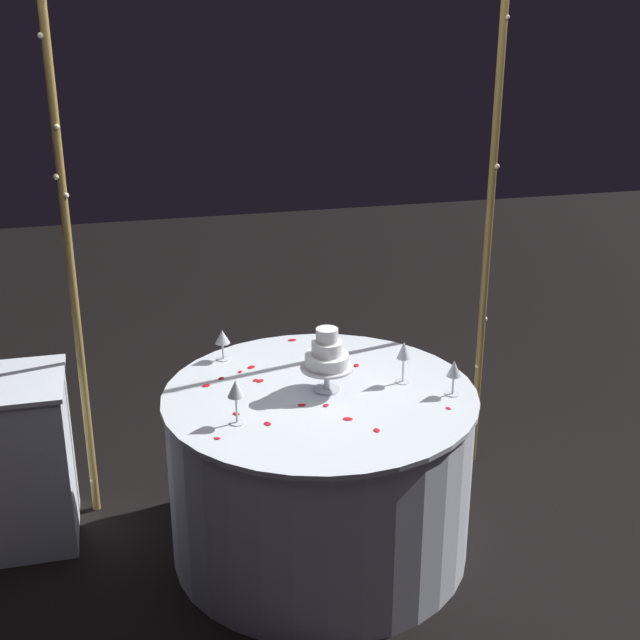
{
  "coord_description": "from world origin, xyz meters",
  "views": [
    {
      "loc": [
        -0.78,
        -3.11,
        2.31
      ],
      "look_at": [
        0.0,
        0.0,
        1.07
      ],
      "focal_mm": 48.53,
      "sensor_mm": 36.0,
      "label": 1
    }
  ],
  "objects_px": {
    "wine_glass_2": "(236,391)",
    "wine_glass_1": "(404,352)",
    "wine_glass_0": "(454,370)",
    "wine_glass_3": "(222,338)",
    "decorative_arch": "(290,177)",
    "side_table": "(16,461)",
    "tiered_cake": "(327,356)",
    "main_table": "(320,472)"
  },
  "relations": [
    {
      "from": "main_table",
      "to": "wine_glass_0",
      "type": "relative_size",
      "value": 8.62
    },
    {
      "from": "decorative_arch",
      "to": "tiered_cake",
      "type": "height_order",
      "value": "decorative_arch"
    },
    {
      "from": "side_table",
      "to": "wine_glass_0",
      "type": "height_order",
      "value": "wine_glass_0"
    },
    {
      "from": "wine_glass_0",
      "to": "decorative_arch",
      "type": "bearing_deg",
      "value": 127.47
    },
    {
      "from": "wine_glass_0",
      "to": "wine_glass_2",
      "type": "distance_m",
      "value": 0.9
    },
    {
      "from": "tiered_cake",
      "to": "side_table",
      "type": "bearing_deg",
      "value": 163.81
    },
    {
      "from": "decorative_arch",
      "to": "wine_glass_1",
      "type": "distance_m",
      "value": 0.91
    },
    {
      "from": "side_table",
      "to": "wine_glass_1",
      "type": "bearing_deg",
      "value": -13.1
    },
    {
      "from": "side_table",
      "to": "wine_glass_1",
      "type": "xyz_separation_m",
      "value": [
        1.63,
        -0.38,
        0.5
      ]
    },
    {
      "from": "wine_glass_1",
      "to": "wine_glass_2",
      "type": "bearing_deg",
      "value": -165.19
    },
    {
      "from": "tiered_cake",
      "to": "wine_glass_2",
      "type": "distance_m",
      "value": 0.45
    },
    {
      "from": "tiered_cake",
      "to": "main_table",
      "type": "bearing_deg",
      "value": -149.83
    },
    {
      "from": "main_table",
      "to": "wine_glass_0",
      "type": "height_order",
      "value": "wine_glass_0"
    },
    {
      "from": "decorative_arch",
      "to": "tiered_cake",
      "type": "distance_m",
      "value": 0.82
    },
    {
      "from": "main_table",
      "to": "side_table",
      "type": "distance_m",
      "value": 1.32
    },
    {
      "from": "side_table",
      "to": "wine_glass_2",
      "type": "distance_m",
      "value": 1.17
    },
    {
      "from": "side_table",
      "to": "wine_glass_1",
      "type": "relative_size",
      "value": 4.17
    },
    {
      "from": "side_table",
      "to": "wine_glass_3",
      "type": "xyz_separation_m",
      "value": [
        0.93,
        0.04,
        0.47
      ]
    },
    {
      "from": "wine_glass_1",
      "to": "wine_glass_2",
      "type": "distance_m",
      "value": 0.76
    },
    {
      "from": "decorative_arch",
      "to": "wine_glass_0",
      "type": "distance_m",
      "value": 1.1
    },
    {
      "from": "wine_glass_1",
      "to": "wine_glass_3",
      "type": "bearing_deg",
      "value": 148.97
    },
    {
      "from": "decorative_arch",
      "to": "main_table",
      "type": "relative_size",
      "value": 1.84
    },
    {
      "from": "side_table",
      "to": "tiered_cake",
      "type": "bearing_deg",
      "value": -16.19
    },
    {
      "from": "decorative_arch",
      "to": "wine_glass_3",
      "type": "xyz_separation_m",
      "value": [
        -0.34,
        -0.1,
        -0.68
      ]
    },
    {
      "from": "wine_glass_1",
      "to": "main_table",
      "type": "bearing_deg",
      "value": -177.22
    },
    {
      "from": "side_table",
      "to": "wine_glass_1",
      "type": "distance_m",
      "value": 1.75
    },
    {
      "from": "wine_glass_0",
      "to": "wine_glass_3",
      "type": "relative_size",
      "value": 1.08
    },
    {
      "from": "wine_glass_0",
      "to": "side_table",
      "type": "bearing_deg",
      "value": 163.22
    },
    {
      "from": "wine_glass_0",
      "to": "wine_glass_2",
      "type": "relative_size",
      "value": 0.84
    },
    {
      "from": "decorative_arch",
      "to": "wine_glass_1",
      "type": "height_order",
      "value": "decorative_arch"
    },
    {
      "from": "wine_glass_0",
      "to": "wine_glass_3",
      "type": "distance_m",
      "value": 1.04
    },
    {
      "from": "tiered_cake",
      "to": "wine_glass_2",
      "type": "height_order",
      "value": "tiered_cake"
    },
    {
      "from": "wine_glass_1",
      "to": "wine_glass_3",
      "type": "relative_size",
      "value": 1.31
    },
    {
      "from": "decorative_arch",
      "to": "side_table",
      "type": "bearing_deg",
      "value": -173.53
    },
    {
      "from": "wine_glass_2",
      "to": "wine_glass_1",
      "type": "bearing_deg",
      "value": 14.81
    },
    {
      "from": "wine_glass_1",
      "to": "wine_glass_3",
      "type": "height_order",
      "value": "wine_glass_1"
    },
    {
      "from": "side_table",
      "to": "wine_glass_3",
      "type": "height_order",
      "value": "wine_glass_3"
    },
    {
      "from": "wine_glass_0",
      "to": "wine_glass_2",
      "type": "bearing_deg",
      "value": -177.8
    },
    {
      "from": "decorative_arch",
      "to": "side_table",
      "type": "relative_size",
      "value": 3.14
    },
    {
      "from": "decorative_arch",
      "to": "wine_glass_0",
      "type": "bearing_deg",
      "value": -52.53
    },
    {
      "from": "wine_glass_1",
      "to": "decorative_arch",
      "type": "bearing_deg",
      "value": 124.82
    },
    {
      "from": "wine_glass_3",
      "to": "side_table",
      "type": "bearing_deg",
      "value": -177.31
    }
  ]
}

